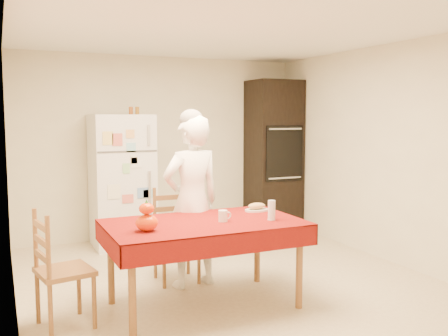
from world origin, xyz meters
TOP-DOWN VIEW (x-y plane):
  - floor at (0.00, 0.00)m, footprint 4.50×4.50m
  - room_shell at (0.00, 0.00)m, footprint 4.02×4.52m
  - refrigerator at (-0.65, 1.88)m, footprint 0.75×0.74m
  - oven_cabinet at (1.63, 1.93)m, footprint 0.70×0.62m
  - dining_table at (-0.47, -0.51)m, footprint 1.70×1.00m
  - chair_far at (-0.47, 0.30)m, footprint 0.43×0.41m
  - chair_left at (-1.71, -0.46)m, footprint 0.47×0.49m
  - seated_woman at (-0.38, 0.04)m, footprint 0.67×0.49m
  - coffee_mug at (-0.32, -0.58)m, footprint 0.08×0.08m
  - pumpkin_lower at (-1.02, -0.65)m, footprint 0.18×0.18m
  - pumpkin_upper at (-1.02, -0.65)m, footprint 0.12×0.12m
  - wine_glass at (0.10, -0.69)m, footprint 0.07×0.07m
  - bread_plate at (0.18, -0.27)m, footprint 0.24×0.24m
  - bread_loaf at (0.18, -0.27)m, footprint 0.18×0.10m
  - spice_jar_left at (-0.50, 1.93)m, footprint 0.05×0.05m
  - spice_jar_mid at (-0.50, 1.93)m, footprint 0.05×0.05m
  - spice_jar_right at (-0.42, 1.93)m, footprint 0.05×0.05m

SIDE VIEW (x-z plane):
  - floor at x=0.00m, z-range 0.00..0.00m
  - chair_far at x=-0.47m, z-range 0.03..0.98m
  - chair_left at x=-1.71m, z-range 0.03..0.98m
  - dining_table at x=-0.47m, z-range 0.31..1.07m
  - bread_plate at x=0.18m, z-range 0.76..0.78m
  - bread_loaf at x=0.18m, z-range 0.78..0.84m
  - coffee_mug at x=-0.32m, z-range 0.76..0.86m
  - pumpkin_lower at x=-1.02m, z-range 0.76..0.90m
  - seated_woman at x=-0.38m, z-range 0.00..1.69m
  - wine_glass at x=0.10m, z-range 0.76..0.94m
  - refrigerator at x=-0.65m, z-range 0.00..1.70m
  - pumpkin_upper at x=-1.02m, z-range 0.90..0.99m
  - oven_cabinet at x=1.63m, z-range 0.00..2.20m
  - room_shell at x=0.00m, z-range 0.37..2.88m
  - spice_jar_left at x=-0.50m, z-range 1.70..1.80m
  - spice_jar_mid at x=-0.50m, z-range 1.70..1.80m
  - spice_jar_right at x=-0.42m, z-range 1.70..1.80m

